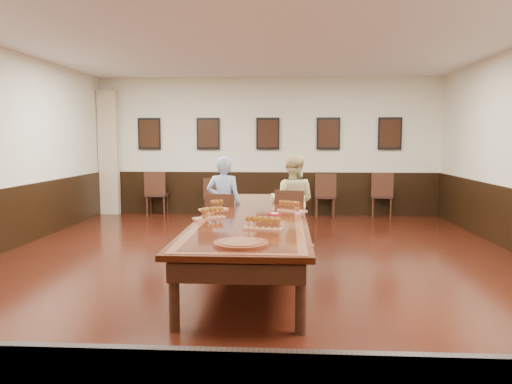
# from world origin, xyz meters

# --- Properties ---
(floor) EXTENTS (8.00, 10.00, 0.02)m
(floor) POSITION_xyz_m (0.00, 0.00, -0.01)
(floor) COLOR black
(floor) RESTS_ON ground
(ceiling) EXTENTS (8.00, 10.00, 0.02)m
(ceiling) POSITION_xyz_m (0.00, 0.00, 3.21)
(ceiling) COLOR white
(ceiling) RESTS_ON floor
(wall_back) EXTENTS (8.00, 0.02, 3.20)m
(wall_back) POSITION_xyz_m (0.00, 5.01, 1.60)
(wall_back) COLOR beige
(wall_back) RESTS_ON floor
(wall_front) EXTENTS (8.00, 0.02, 3.20)m
(wall_front) POSITION_xyz_m (0.00, -5.01, 1.60)
(wall_front) COLOR beige
(wall_front) RESTS_ON floor
(chair_man) EXTENTS (0.47, 0.50, 0.94)m
(chair_man) POSITION_xyz_m (-0.55, 0.94, 0.47)
(chair_man) COLOR black
(chair_man) RESTS_ON floor
(chair_woman) EXTENTS (0.54, 0.57, 0.97)m
(chair_woman) POSITION_xyz_m (0.52, 1.21, 0.49)
(chair_woman) COLOR black
(chair_woman) RESTS_ON floor
(spare_chair_a) EXTENTS (0.51, 0.55, 1.03)m
(spare_chair_a) POSITION_xyz_m (-2.58, 4.69, 0.52)
(spare_chair_a) COLOR black
(spare_chair_a) RESTS_ON floor
(spare_chair_b) EXTENTS (0.48, 0.51, 0.88)m
(spare_chair_b) POSITION_xyz_m (-1.29, 4.79, 0.44)
(spare_chair_b) COLOR black
(spare_chair_b) RESTS_ON floor
(spare_chair_c) EXTENTS (0.47, 0.51, 1.00)m
(spare_chair_c) POSITION_xyz_m (1.32, 4.66, 0.50)
(spare_chair_c) COLOR black
(spare_chair_c) RESTS_ON floor
(spare_chair_d) EXTENTS (0.58, 0.62, 1.02)m
(spare_chair_d) POSITION_xyz_m (2.63, 4.74, 0.51)
(spare_chair_d) COLOR black
(spare_chair_d) RESTS_ON floor
(person_man) EXTENTS (0.57, 0.39, 1.50)m
(person_man) POSITION_xyz_m (-0.54, 1.04, 0.75)
(person_man) COLOR #4B78BD
(person_man) RESTS_ON floor
(person_woman) EXTENTS (0.85, 0.71, 1.52)m
(person_woman) POSITION_xyz_m (0.54, 1.31, 0.76)
(person_woman) COLOR beige
(person_woman) RESTS_ON floor
(pink_phone) EXTENTS (0.08, 0.14, 0.01)m
(pink_phone) POSITION_xyz_m (0.60, 0.05, 0.76)
(pink_phone) COLOR #D7478F
(pink_phone) RESTS_ON conference_table
(curtain) EXTENTS (0.45, 0.18, 2.90)m
(curtain) POSITION_xyz_m (-3.75, 4.82, 1.45)
(curtain) COLOR tan
(curtain) RESTS_ON floor
(wainscoting) EXTENTS (8.00, 10.00, 1.00)m
(wainscoting) POSITION_xyz_m (0.00, 0.00, 0.50)
(wainscoting) COLOR black
(wainscoting) RESTS_ON floor
(conference_table) EXTENTS (1.40, 5.00, 0.76)m
(conference_table) POSITION_xyz_m (0.00, 0.00, 0.61)
(conference_table) COLOR black
(conference_table) RESTS_ON floor
(posters) EXTENTS (6.14, 0.04, 0.74)m
(posters) POSITION_xyz_m (0.00, 4.94, 1.90)
(posters) COLOR black
(posters) RESTS_ON wall_back
(flight_a) EXTENTS (0.43, 0.27, 0.15)m
(flight_a) POSITION_xyz_m (-0.58, 0.31, 0.82)
(flight_a) COLOR #AD6D48
(flight_a) RESTS_ON conference_table
(flight_b) EXTENTS (0.44, 0.31, 0.16)m
(flight_b) POSITION_xyz_m (0.51, 0.24, 0.82)
(flight_b) COLOR #AD6D48
(flight_b) RESTS_ON conference_table
(flight_c) EXTENTS (0.41, 0.34, 0.16)m
(flight_c) POSITION_xyz_m (-0.53, -0.46, 0.82)
(flight_c) COLOR #AD6D48
(flight_c) RESTS_ON conference_table
(flight_d) EXTENTS (0.45, 0.22, 0.16)m
(flight_d) POSITION_xyz_m (0.18, -1.20, 0.83)
(flight_d) COLOR #AD6D48
(flight_d) RESTS_ON conference_table
(red_plate_grp) EXTENTS (0.19, 0.19, 0.02)m
(red_plate_grp) POSITION_xyz_m (0.29, -0.04, 0.76)
(red_plate_grp) COLOR #B00B18
(red_plate_grp) RESTS_ON conference_table
(carved_platter) EXTENTS (0.65, 0.65, 0.04)m
(carved_platter) POSITION_xyz_m (0.01, -2.04, 0.77)
(carved_platter) COLOR #551E11
(carved_platter) RESTS_ON conference_table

